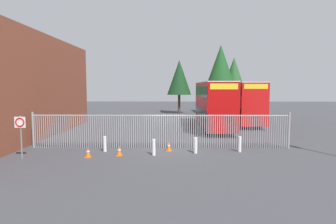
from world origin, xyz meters
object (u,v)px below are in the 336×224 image
double_decker_bus_behind_fence_left (241,101)px  traffic_cone_near_kerb (88,152)px  bollard_near_left (105,144)px  traffic_cone_mid_forecourt (119,151)px  double_decker_bus_near_gate (214,103)px  bollard_far_right (240,144)px  bollard_center_front (154,147)px  traffic_cone_by_gate (169,147)px  speed_limit_sign_post (20,127)px  bollard_near_right (196,145)px

double_decker_bus_behind_fence_left → traffic_cone_near_kerb: size_ratio=18.32×
bollard_near_left → traffic_cone_mid_forecourt: 1.50m
double_decker_bus_near_gate → bollard_far_right: size_ratio=11.38×
bollard_center_front → traffic_cone_by_gate: bearing=51.7°
traffic_cone_near_kerb → speed_limit_sign_post: speed_limit_sign_post is taller
double_decker_bus_near_gate → traffic_cone_by_gate: 10.87m
double_decker_bus_near_gate → traffic_cone_near_kerb: double_decker_bus_near_gate is taller
traffic_cone_near_kerb → bollard_near_right: bearing=10.3°
traffic_cone_mid_forecourt → traffic_cone_near_kerb: size_ratio=1.00×
bollard_center_front → traffic_cone_near_kerb: (-3.68, -0.55, -0.19)m
bollard_near_left → bollard_near_right: bearing=-3.6°
bollard_center_front → speed_limit_sign_post: bearing=-172.4°
double_decker_bus_near_gate → traffic_cone_near_kerb: 14.54m
double_decker_bus_behind_fence_left → traffic_cone_by_gate: size_ratio=18.32×
traffic_cone_by_gate → traffic_cone_near_kerb: 4.84m
double_decker_bus_behind_fence_left → bollard_near_right: (-6.12, -14.34, -1.95)m
bollard_near_left → traffic_cone_near_kerb: 1.60m
traffic_cone_by_gate → traffic_cone_mid_forecourt: 3.11m
bollard_center_front → speed_limit_sign_post: size_ratio=0.40×
bollard_near_right → bollard_far_right: 2.77m
traffic_cone_mid_forecourt → traffic_cone_near_kerb: bearing=-165.7°
traffic_cone_by_gate → speed_limit_sign_post: (-8.11, -2.06, 1.49)m
traffic_cone_near_kerb → bollard_far_right: bearing=9.8°
double_decker_bus_behind_fence_left → speed_limit_sign_post: (-15.84, -15.87, -0.65)m
bollard_far_right → traffic_cone_mid_forecourt: bearing=-171.3°
bollard_near_left → traffic_cone_near_kerb: size_ratio=1.61×
bollard_near_right → double_decker_bus_near_gate: bearing=76.2°
bollard_center_front → bollard_far_right: size_ratio=1.00×
bollard_near_right → traffic_cone_near_kerb: size_ratio=1.61×
traffic_cone_by_gate → speed_limit_sign_post: speed_limit_sign_post is taller
double_decker_bus_behind_fence_left → traffic_cone_mid_forecourt: double_decker_bus_behind_fence_left is taller
traffic_cone_mid_forecourt → traffic_cone_by_gate: bearing=23.0°
bollard_near_right → traffic_cone_mid_forecourt: (-4.47, -0.69, -0.19)m
bollard_far_right → traffic_cone_mid_forecourt: bollard_far_right is taller
double_decker_bus_near_gate → bollard_near_right: (-2.54, -10.35, -1.95)m
bollard_near_left → traffic_cone_mid_forecourt: bollard_near_left is taller
bollard_center_front → bollard_near_right: 2.54m
bollard_far_right → speed_limit_sign_post: bearing=-171.1°
double_decker_bus_behind_fence_left → bollard_near_left: double_decker_bus_behind_fence_left is taller
bollard_far_right → traffic_cone_mid_forecourt: 7.29m
double_decker_bus_near_gate → speed_limit_sign_post: (-12.26, -11.88, -0.65)m
bollard_far_right → traffic_cone_near_kerb: 9.02m
double_decker_bus_near_gate → bollard_center_front: (-5.01, -10.91, -1.95)m
traffic_cone_mid_forecourt → speed_limit_sign_post: 5.52m
bollard_far_right → double_decker_bus_behind_fence_left: bearing=76.3°
double_decker_bus_behind_fence_left → bollard_near_right: bearing=-113.1°
bollard_center_front → speed_limit_sign_post: (-7.25, -0.96, 1.30)m
bollard_near_right → traffic_cone_by_gate: bearing=161.7°
bollard_center_front → traffic_cone_by_gate: 1.41m
bollard_near_left → bollard_center_front: bearing=-16.6°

